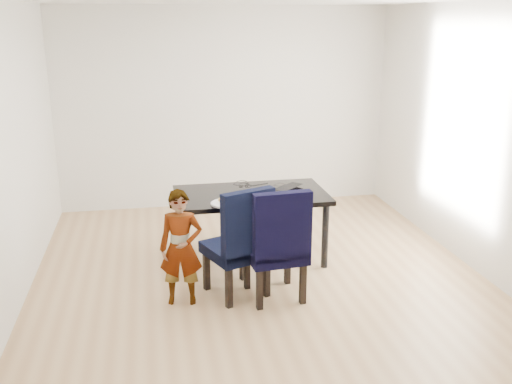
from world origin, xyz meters
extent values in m
cube|color=tan|center=(0.00, 0.00, -0.01)|extent=(4.50, 5.00, 0.01)
cube|color=silver|center=(0.00, 2.50, 1.35)|extent=(4.50, 0.01, 2.70)
cube|color=white|center=(0.00, -2.50, 1.35)|extent=(4.50, 0.01, 2.70)
cube|color=white|center=(-2.25, 0.00, 1.35)|extent=(0.01, 5.00, 2.70)
cube|color=white|center=(2.25, 0.00, 1.35)|extent=(0.01, 5.00, 2.70)
cube|color=black|center=(0.00, 0.50, 0.38)|extent=(1.60, 0.90, 0.75)
cube|color=black|center=(-0.28, -0.28, 0.54)|extent=(0.68, 0.69, 1.08)
cube|color=black|center=(0.06, -0.41, 0.54)|extent=(0.57, 0.59, 1.09)
imported|color=orange|center=(-0.80, -0.37, 0.54)|extent=(0.42, 0.31, 1.08)
cylinder|color=silver|center=(-0.32, 0.17, 0.76)|extent=(0.37, 0.37, 0.02)
ellipsoid|color=#C19545|center=(-0.31, 0.17, 0.80)|extent=(0.17, 0.10, 0.07)
imported|color=black|center=(0.39, 0.61, 0.76)|extent=(0.43, 0.42, 0.03)
torus|color=black|center=(-0.02, 0.77, 0.75)|extent=(0.17, 0.17, 0.01)
camera|label=1|loc=(-1.02, -5.18, 2.51)|focal=40.00mm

